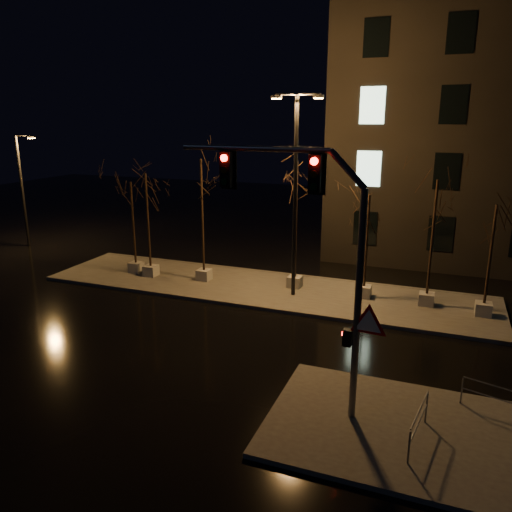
% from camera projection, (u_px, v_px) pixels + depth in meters
% --- Properties ---
extents(ground, '(90.00, 90.00, 0.00)m').
position_uv_depth(ground, '(206.00, 338.00, 19.16)').
color(ground, black).
rests_on(ground, ground).
extents(median, '(22.00, 5.00, 0.15)m').
position_uv_depth(median, '(261.00, 288.00, 24.53)').
color(median, '#4B4943').
rests_on(median, ground).
extents(sidewalk_corner, '(7.00, 5.00, 0.15)m').
position_uv_depth(sidewalk_corner, '(399.00, 430.00, 13.40)').
color(sidewalk_corner, '#4B4943').
rests_on(sidewalk_corner, ground).
extents(tree_0, '(1.80, 1.80, 4.98)m').
position_uv_depth(tree_0, '(132.00, 203.00, 25.84)').
color(tree_0, '#A8A79C').
rests_on(tree_0, median).
extents(tree_1, '(1.80, 1.80, 5.50)m').
position_uv_depth(tree_1, '(147.00, 197.00, 25.15)').
color(tree_1, '#A8A79C').
rests_on(tree_1, median).
extents(tree_2, '(1.80, 1.80, 6.28)m').
position_uv_depth(tree_2, '(202.00, 187.00, 24.29)').
color(tree_2, '#A8A79C').
rests_on(tree_2, median).
extents(tree_3, '(1.80, 1.80, 6.26)m').
position_uv_depth(tree_3, '(297.00, 191.00, 23.22)').
color(tree_3, '#A8A79C').
rests_on(tree_3, median).
extents(tree_4, '(1.80, 1.80, 4.89)m').
position_uv_depth(tree_4, '(368.00, 218.00, 22.13)').
color(tree_4, '#A8A79C').
rests_on(tree_4, median).
extents(tree_5, '(1.80, 1.80, 5.69)m').
position_uv_depth(tree_5, '(435.00, 209.00, 20.99)').
color(tree_5, '#A8A79C').
rests_on(tree_5, median).
extents(tree_6, '(1.80, 1.80, 4.83)m').
position_uv_depth(tree_6, '(494.00, 230.00, 20.01)').
color(tree_6, '#A8A79C').
rests_on(tree_6, median).
extents(traffic_signal_mast, '(5.98, 0.48, 7.31)m').
position_uv_depth(traffic_signal_mast, '(316.00, 245.00, 13.07)').
color(traffic_signal_mast, '#58595F').
rests_on(traffic_signal_mast, sidewalk_corner).
extents(streetlight_main, '(2.26, 0.56, 9.02)m').
position_uv_depth(streetlight_main, '(295.00, 184.00, 22.05)').
color(streetlight_main, black).
rests_on(streetlight_main, median).
extents(streetlight_far, '(1.40, 0.44, 7.16)m').
position_uv_depth(streetlight_far, '(23.00, 186.00, 31.91)').
color(streetlight_far, black).
rests_on(streetlight_far, ground).
extents(guard_rail_a, '(1.94, 0.61, 0.87)m').
position_uv_depth(guard_rail_a, '(499.00, 397.00, 13.78)').
color(guard_rail_a, '#58595F').
rests_on(guard_rail_a, sidewalk_corner).
extents(guard_rail_b, '(0.35, 1.97, 0.94)m').
position_uv_depth(guard_rail_b, '(419.00, 420.00, 12.64)').
color(guard_rail_b, '#58595F').
rests_on(guard_rail_b, sidewalk_corner).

